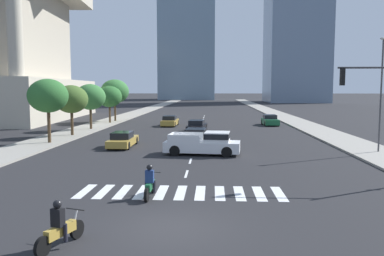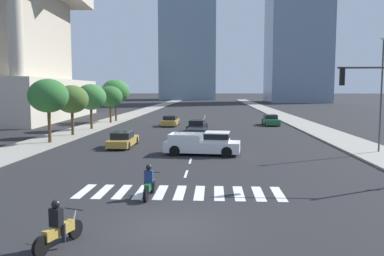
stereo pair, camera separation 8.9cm
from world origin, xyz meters
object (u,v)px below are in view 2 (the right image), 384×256
at_px(sedan_gold_3, 123,140).
at_px(street_tree_second, 72,99).
at_px(sedan_gold_2, 170,121).
at_px(street_tree_fourth, 110,97).
at_px(pickup_truck, 206,144).
at_px(sedan_black_0, 196,137).
at_px(street_lamp_east, 382,87).
at_px(street_tree_fifth, 115,91).
at_px(motorcycle_trailing, 149,184).
at_px(motorcycle_lead, 58,228).
at_px(street_tree_nearest, 48,96).
at_px(street_tree_third, 91,97).
at_px(sedan_black_1, 197,126).
at_px(sedan_green_4, 271,120).

xyz_separation_m(sedan_gold_3, street_tree_second, (-6.69, 6.76, 3.15)).
height_order(sedan_gold_2, street_tree_fourth, street_tree_fourth).
bearing_deg(pickup_truck, sedan_black_0, 106.09).
relative_size(street_lamp_east, street_tree_fifth, 1.39).
xyz_separation_m(motorcycle_trailing, street_tree_second, (-11.35, 21.74, 3.14)).
xyz_separation_m(motorcycle_lead, sedan_gold_3, (-2.83, 20.60, -0.01)).
distance_m(street_tree_nearest, street_tree_fourth, 20.16).
relative_size(pickup_truck, street_tree_third, 1.09).
bearing_deg(sedan_gold_3, street_lamp_east, -96.86).
relative_size(motorcycle_trailing, pickup_truck, 0.37).
distance_m(motorcycle_trailing, sedan_black_1, 27.32).
relative_size(motorcycle_lead, street_tree_third, 0.40).
xyz_separation_m(sedan_gold_3, street_lamp_east, (19.67, -2.36, 4.35)).
height_order(sedan_gold_2, street_tree_second, street_tree_second).
distance_m(sedan_black_1, street_tree_second, 13.89).
height_order(pickup_truck, street_lamp_east, street_lamp_east).
bearing_deg(street_tree_second, sedan_black_0, -21.41).
xyz_separation_m(sedan_black_1, sedan_gold_2, (-3.73, 6.10, 0.03)).
xyz_separation_m(motorcycle_trailing, sedan_black_1, (0.98, 27.31, -0.00)).
distance_m(motorcycle_trailing, street_tree_fifth, 41.10).
height_order(sedan_green_4, street_tree_fifth, street_tree_fifth).
bearing_deg(sedan_green_4, street_tree_second, -59.28).
height_order(motorcycle_trailing, sedan_green_4, motorcycle_trailing).
distance_m(street_lamp_east, street_tree_third, 30.47).
distance_m(sedan_black_0, sedan_black_1, 10.53).
bearing_deg(motorcycle_lead, sedan_gold_2, 20.15).
height_order(pickup_truck, street_tree_fourth, street_tree_fourth).
relative_size(sedan_gold_3, street_tree_nearest, 0.87).
bearing_deg(street_tree_fifth, street_lamp_east, -45.36).
height_order(street_tree_second, street_tree_fourth, street_tree_fourth).
xyz_separation_m(sedan_green_4, street_tree_fifth, (-21.64, 4.21, 3.77)).
bearing_deg(sedan_black_0, street_tree_fifth, -146.42).
distance_m(pickup_truck, sedan_gold_3, 7.78).
distance_m(sedan_gold_3, street_tree_fifth, 25.53).
bearing_deg(sedan_gold_3, street_tree_second, 44.67).
height_order(sedan_green_4, street_tree_nearest, street_tree_nearest).
bearing_deg(street_tree_fifth, street_tree_third, -90.00).
bearing_deg(street_tree_second, street_tree_fifth, 90.00).
xyz_separation_m(sedan_black_0, sedan_gold_3, (-5.95, -1.80, -0.04)).
distance_m(sedan_green_4, street_tree_second, 25.63).
relative_size(sedan_green_4, street_lamp_east, 0.52).
bearing_deg(sedan_green_4, sedan_black_0, -27.14).
bearing_deg(street_tree_third, sedan_gold_2, 32.82).
height_order(motorcycle_trailing, pickup_truck, pickup_truck).
height_order(motorcycle_trailing, street_tree_nearest, street_tree_nearest).
relative_size(sedan_black_1, street_tree_nearest, 0.89).
distance_m(pickup_truck, sedan_black_0, 5.44).
xyz_separation_m(sedan_black_0, sedan_gold_2, (-4.05, 16.63, -0.01)).
bearing_deg(motorcycle_lead, motorcycle_trailing, 0.76).
bearing_deg(street_lamp_east, street_tree_fourth, 138.01).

